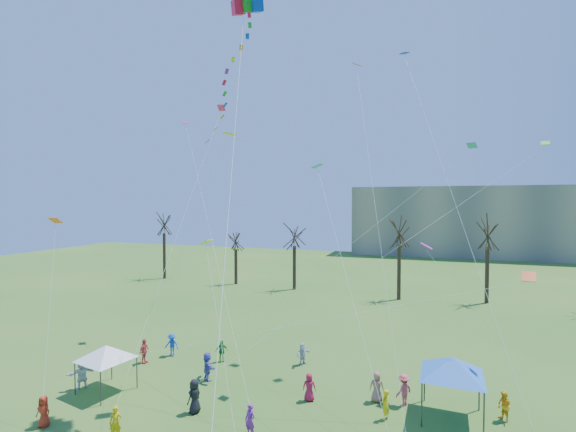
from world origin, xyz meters
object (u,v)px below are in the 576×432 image
(canopy_tent_blue, at_px, (452,366))
(big_box_kite, at_px, (235,79))
(distant_building, at_px, (497,222))
(canopy_tent_white, at_px, (106,352))

(canopy_tent_blue, bearing_deg, big_box_kite, -172.48)
(big_box_kite, bearing_deg, distant_building, 71.14)
(big_box_kite, height_order, canopy_tent_blue, big_box_kite)
(distant_building, height_order, big_box_kite, big_box_kite)
(canopy_tent_white, bearing_deg, big_box_kite, 13.83)
(canopy_tent_white, bearing_deg, distant_building, 66.43)
(big_box_kite, xyz_separation_m, canopy_tent_white, (-7.88, -1.94, -16.42))
(canopy_tent_white, relative_size, canopy_tent_blue, 0.84)
(big_box_kite, distance_m, canopy_tent_white, 18.31)
(distant_building, xyz_separation_m, canopy_tent_white, (-33.30, -76.32, -5.06))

